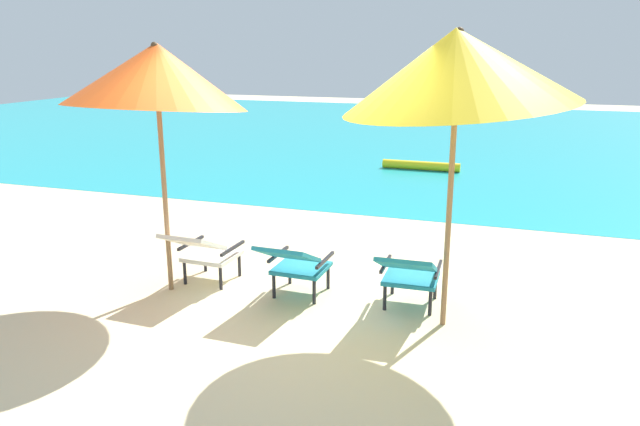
{
  "coord_description": "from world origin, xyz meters",
  "views": [
    {
      "loc": [
        2.01,
        -5.42,
        2.5
      ],
      "look_at": [
        0.0,
        0.59,
        0.75
      ],
      "focal_mm": 34.11,
      "sensor_mm": 36.0,
      "label": 1
    }
  ],
  "objects": [
    {
      "name": "ground_plane",
      "position": [
        0.0,
        4.0,
        0.0
      ],
      "size": [
        40.0,
        40.0,
        0.0
      ],
      "primitive_type": "plane",
      "color": "beige"
    },
    {
      "name": "beach_umbrella_left",
      "position": [
        -1.4,
        -0.22,
        2.22
      ],
      "size": [
        2.12,
        2.15,
        2.61
      ],
      "color": "olive",
      "rests_on": "ground_plane"
    },
    {
      "name": "beach_umbrella_right",
      "position": [
        1.45,
        -0.16,
        2.32
      ],
      "size": [
        2.69,
        2.66,
        2.73
      ],
      "color": "olive",
      "rests_on": "ground_plane"
    },
    {
      "name": "lounge_chair_center",
      "position": [
        -0.05,
        -0.06,
        0.4
      ],
      "size": [
        0.56,
        0.89,
        0.68
      ],
      "color": "teal",
      "rests_on": "ground_plane"
    },
    {
      "name": "swim_buoy",
      "position": [
        0.06,
        7.02,
        0.1
      ],
      "size": [
        1.6,
        0.18,
        0.18
      ],
      "primitive_type": "cylinder",
      "rotation": [
        0.0,
        1.57,
        0.0
      ],
      "color": "yellow",
      "rests_on": "ocean_band"
    },
    {
      "name": "lounge_chair_right",
      "position": [
        1.09,
        0.03,
        0.4
      ],
      "size": [
        0.56,
        0.89,
        0.68
      ],
      "color": "teal",
      "rests_on": "ground_plane"
    },
    {
      "name": "lounge_chair_left",
      "position": [
        -1.11,
        -0.02,
        0.4
      ],
      "size": [
        0.57,
        0.89,
        0.68
      ],
      "color": "silver",
      "rests_on": "ground_plane"
    },
    {
      "name": "ocean_band",
      "position": [
        0.0,
        12.25,
        0.0
      ],
      "size": [
        40.0,
        18.0,
        0.01
      ],
      "primitive_type": "cube",
      "color": "teal",
      "rests_on": "ground_plane"
    }
  ]
}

